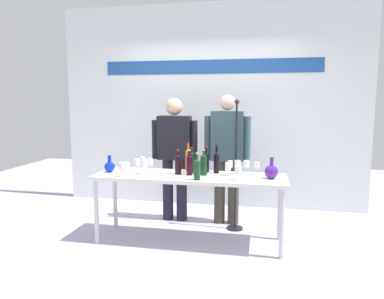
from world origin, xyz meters
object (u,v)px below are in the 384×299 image
(presenter_right, at_px, (227,152))
(wine_glass_right_1, at_px, (257,166))
(wine_bottle_1, at_px, (197,168))
(wine_glass_left_3, at_px, (126,166))
(presenter_left, at_px, (175,151))
(wine_bottle_0, at_px, (206,161))
(wine_glass_left_4, at_px, (143,161))
(wine_bottle_5, at_px, (189,164))
(decanter_blue_right, at_px, (271,172))
(wine_glass_right_2, at_px, (247,164))
(wine_glass_left_1, at_px, (150,162))
(wine_glass_right_3, at_px, (238,164))
(wine_glass_right_0, at_px, (228,167))
(display_table, at_px, (189,181))
(decanter_blue_left, at_px, (110,166))
(wine_glass_left_0, at_px, (145,164))
(wine_bottle_3, at_px, (178,164))
(wine_bottle_2, at_px, (204,164))
(wine_bottle_6, at_px, (188,159))
(microphone_stand, at_px, (235,186))
(wine_glass_right_4, at_px, (230,165))
(wine_glass_left_5, at_px, (137,163))
(wine_glass_left_2, at_px, (122,167))
(wine_bottle_4, at_px, (216,162))
(wine_bottle_7, at_px, (191,162))

(presenter_right, distance_m, wine_glass_right_1, 0.67)
(wine_bottle_1, xyz_separation_m, wine_glass_left_3, (-0.83, 0.12, -0.03))
(presenter_left, bearing_deg, wine_bottle_0, -43.71)
(wine_bottle_1, bearing_deg, wine_glass_left_4, 152.08)
(wine_bottle_1, height_order, wine_bottle_5, same)
(decanter_blue_right, height_order, wine_glass_right_2, decanter_blue_right)
(wine_glass_left_1, xyz_separation_m, wine_glass_right_3, (1.00, 0.11, -0.01))
(wine_glass_right_0, height_order, wine_glass_right_1, wine_glass_right_0)
(wine_glass_left_3, distance_m, wine_glass_right_2, 1.36)
(wine_bottle_0, height_order, wine_glass_left_3, wine_bottle_0)
(display_table, relative_size, wine_glass_right_1, 14.91)
(decanter_blue_left, height_order, wine_glass_right_0, decanter_blue_left)
(wine_glass_left_0, bearing_deg, wine_glass_left_4, 115.17)
(wine_glass_left_0, bearing_deg, wine_bottle_5, 3.80)
(decanter_blue_right, xyz_separation_m, wine_bottle_3, (-1.03, 0.04, 0.04))
(wine_bottle_1, relative_size, wine_bottle_2, 1.00)
(wine_bottle_1, bearing_deg, presenter_right, 76.75)
(wine_bottle_5, bearing_deg, wine_bottle_2, 10.92)
(wine_bottle_6, distance_m, microphone_stand, 0.70)
(wine_bottle_3, relative_size, wine_glass_right_4, 1.79)
(wine_glass_left_5, bearing_deg, wine_bottle_3, 0.79)
(decanter_blue_right, bearing_deg, wine_glass_left_4, 173.21)
(decanter_blue_right, height_order, wine_bottle_0, wine_bottle_0)
(decanter_blue_right, height_order, wine_glass_left_2, decanter_blue_right)
(presenter_left, bearing_deg, wine_bottle_4, -40.54)
(wine_glass_left_1, bearing_deg, wine_bottle_6, 19.32)
(wine_bottle_2, distance_m, wine_bottle_4, 0.18)
(wine_bottle_0, height_order, wine_glass_right_2, wine_bottle_0)
(wine_glass_left_4, bearing_deg, wine_glass_left_1, -33.88)
(presenter_right, bearing_deg, wine_bottle_6, -131.16)
(decanter_blue_right, height_order, wine_glass_right_1, decanter_blue_right)
(wine_bottle_2, bearing_deg, wine_bottle_4, 47.94)
(wine_glass_right_0, bearing_deg, wine_glass_left_3, -172.81)
(wine_glass_left_2, bearing_deg, wine_glass_right_0, 13.47)
(display_table, height_order, wine_bottle_3, wine_bottle_3)
(wine_glass_right_1, bearing_deg, presenter_left, 153.40)
(decanter_blue_right, distance_m, wine_glass_right_1, 0.24)
(wine_bottle_7, height_order, wine_glass_left_5, wine_bottle_7)
(wine_glass_right_2, bearing_deg, microphone_stand, 117.23)
(wine_glass_right_0, bearing_deg, display_table, -174.60)
(wine_bottle_6, bearing_deg, display_table, -75.02)
(wine_bottle_6, bearing_deg, wine_glass_right_4, -11.46)
(wine_bottle_6, relative_size, wine_glass_left_0, 2.16)
(wine_bottle_6, relative_size, wine_bottle_7, 1.13)
(presenter_right, xyz_separation_m, wine_glass_left_5, (-0.97, -0.68, -0.06))
(wine_glass_left_0, relative_size, wine_glass_right_3, 1.04)
(decanter_blue_right, relative_size, wine_bottle_2, 0.80)
(wine_bottle_1, relative_size, wine_glass_left_0, 1.83)
(decanter_blue_right, bearing_deg, presenter_left, 149.91)
(wine_bottle_4, distance_m, wine_glass_left_4, 0.88)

